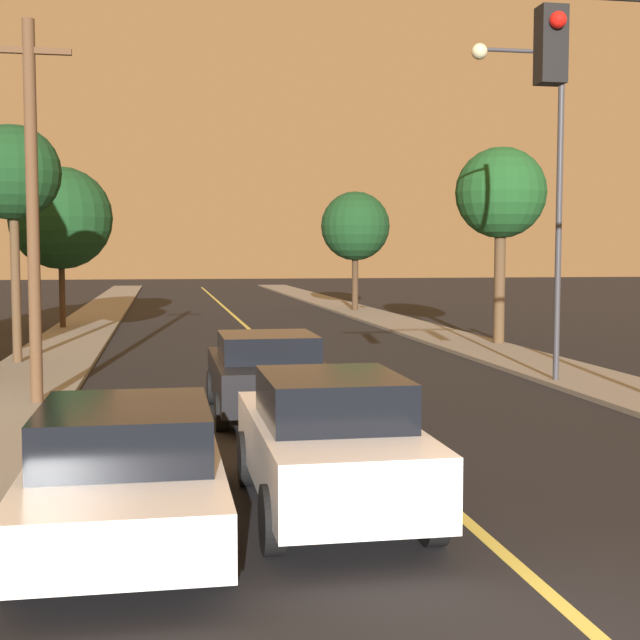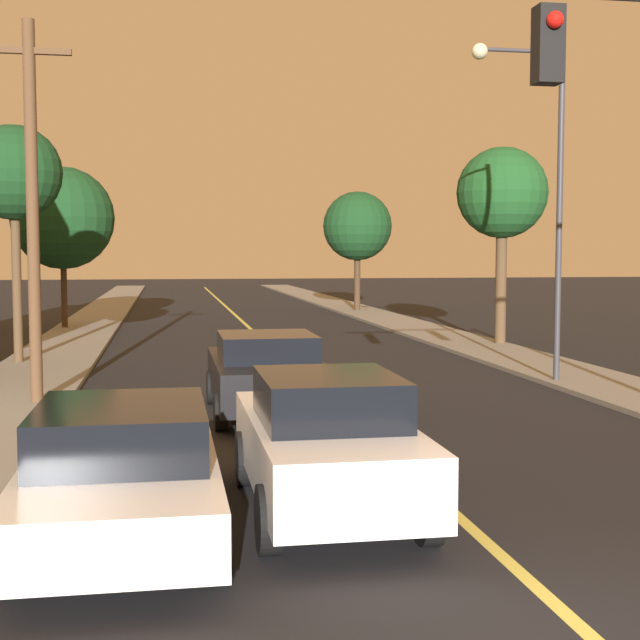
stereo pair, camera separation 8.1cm
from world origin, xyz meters
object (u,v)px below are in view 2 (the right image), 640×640
tree_left_near (14,174)px  car_outer_lane_front (123,469)px  utility_pole_left (32,205)px  tree_right_far (357,226)px  tree_left_far (63,218)px  tree_right_near (502,194)px  car_near_lane_second (266,373)px  car_near_lane_front (326,441)px  streetlamp_right (539,168)px

tree_left_near → car_outer_lane_front: bearing=-77.2°
utility_pole_left → tree_right_far: utility_pole_left is taller
car_outer_lane_front → tree_left_far: size_ratio=0.78×
car_outer_lane_front → tree_right_near: (11.25, 18.02, 4.21)m
car_near_lane_second → utility_pole_left: 5.65m
car_near_lane_second → tree_left_far: size_ratio=0.71×
utility_pole_left → tree_left_near: 7.13m
car_near_lane_second → tree_right_far: 29.72m
car_near_lane_front → tree_left_near: tree_left_near is taller
car_near_lane_second → tree_right_far: (7.87, 28.43, 3.62)m
tree_right_far → car_near_lane_front: bearing=-102.7°
tree_right_near → utility_pole_left: bearing=-144.7°
streetlamp_right → car_near_lane_second: bearing=-157.3°
car_near_lane_front → car_near_lane_second: car_near_lane_front is taller
car_near_lane_front → tree_right_near: size_ratio=0.69×
tree_left_far → tree_right_near: bearing=-31.1°
tree_right_far → utility_pole_left: bearing=-114.6°
car_outer_lane_front → tree_left_near: bearing=102.8°
car_outer_lane_front → tree_right_far: tree_right_far is taller
car_outer_lane_front → tree_left_far: (-3.54, 26.93, 3.68)m
car_near_lane_front → streetlamp_right: bearing=54.4°
car_near_lane_front → tree_right_far: (7.87, 34.87, 3.58)m
car_near_lane_front → tree_right_near: (8.93, 17.48, 4.11)m
tree_left_far → utility_pole_left: bearing=-85.4°
utility_pole_left → tree_left_far: 18.43m
car_outer_lane_front → tree_right_near: 21.65m
car_near_lane_second → tree_left_far: (-5.86, 19.94, 3.62)m
car_near_lane_front → tree_right_near: 20.05m
streetlamp_right → tree_right_far: streetlamp_right is taller
streetlamp_right → tree_right_near: (2.33, 8.27, -0.05)m
tree_right_near → tree_right_far: bearing=93.5°
tree_left_far → car_near_lane_front: bearing=-77.5°
streetlamp_right → tree_left_far: streetlamp_right is taller
tree_left_far → tree_left_near: bearing=-89.8°
car_near_lane_front → streetlamp_right: streetlamp_right is taller
streetlamp_right → tree_left_far: bearing=125.9°
car_near_lane_front → tree_left_near: (-5.82, 14.91, 4.31)m
tree_left_near → tree_left_far: bearing=90.2°
car_outer_lane_front → utility_pole_left: 9.39m
car_near_lane_front → utility_pole_left: utility_pole_left is taller
car_outer_lane_front → streetlamp_right: 13.87m
car_near_lane_second → utility_pole_left: (-4.40, 1.58, 3.18)m
car_near_lane_second → streetlamp_right: bearing=22.7°
streetlamp_right → tree_right_far: (1.28, 25.67, -0.58)m
car_near_lane_second → tree_right_near: size_ratio=0.71×
tree_left_far → tree_right_far: tree_left_far is taller
car_outer_lane_front → utility_pole_left: size_ratio=0.67×
tree_left_near → utility_pole_left: bearing=-78.3°
streetlamp_right → utility_pole_left: 11.10m
tree_right_near → car_outer_lane_front: bearing=-122.0°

